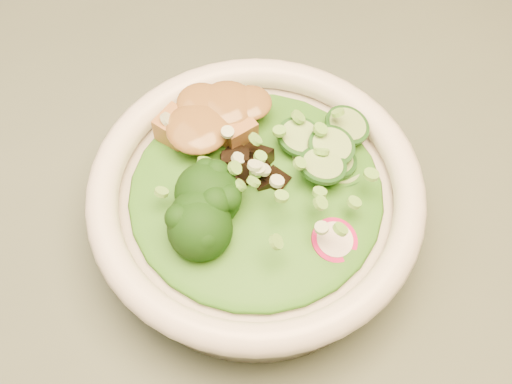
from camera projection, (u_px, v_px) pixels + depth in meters
salad_bowl at (256, 205)px, 0.50m from camera, size 0.23×0.23×0.06m
lettuce_bed at (256, 191)px, 0.48m from camera, size 0.17×0.17×0.02m
broccoli_florets at (189, 224)px, 0.45m from camera, size 0.07×0.07×0.04m
radish_slices at (310, 250)px, 0.46m from camera, size 0.10×0.04×0.02m
cucumber_slices at (323, 146)px, 0.49m from camera, size 0.07×0.07×0.03m
mushroom_heap at (247, 172)px, 0.48m from camera, size 0.07×0.07×0.03m
tofu_cubes at (213, 129)px, 0.50m from camera, size 0.08×0.06×0.03m
peanut_sauce at (213, 119)px, 0.49m from camera, size 0.06×0.05×0.01m
scallion_garnish at (256, 176)px, 0.46m from camera, size 0.16×0.16×0.02m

